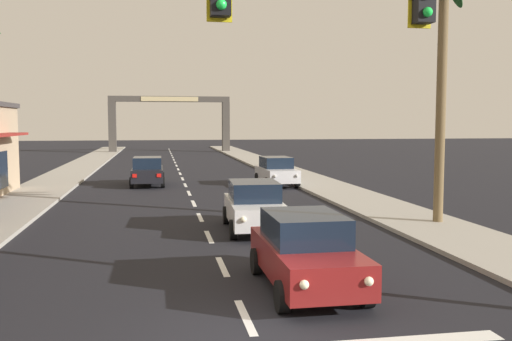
% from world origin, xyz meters
% --- Properties ---
extents(ground_plane, '(220.00, 220.00, 0.00)m').
position_xyz_m(ground_plane, '(0.00, 0.00, 0.00)').
color(ground_plane, black).
extents(sidewalk_right, '(3.20, 110.00, 0.14)m').
position_xyz_m(sidewalk_right, '(7.80, 20.00, 0.07)').
color(sidewalk_right, '#9E998E').
rests_on(sidewalk_right, ground).
extents(sidewalk_left, '(3.20, 110.00, 0.14)m').
position_xyz_m(sidewalk_left, '(-7.80, 20.00, 0.07)').
color(sidewalk_left, '#9E998E').
rests_on(sidewalk_left, ground).
extents(lane_markings, '(4.28, 89.69, 0.01)m').
position_xyz_m(lane_markings, '(0.41, 20.92, 0.00)').
color(lane_markings, silver).
rests_on(lane_markings, ground).
extents(traffic_signal_mast, '(10.63, 0.41, 7.28)m').
position_xyz_m(traffic_signal_mast, '(3.15, -0.06, 5.17)').
color(traffic_signal_mast, '#2D2D33').
rests_on(traffic_signal_mast, ground).
extents(sedan_lead_at_stop_bar, '(1.95, 4.45, 1.68)m').
position_xyz_m(sedan_lead_at_stop_bar, '(1.60, 2.65, 0.85)').
color(sedan_lead_at_stop_bar, maroon).
rests_on(sedan_lead_at_stop_bar, ground).
extents(sedan_third_in_queue, '(2.10, 4.51, 1.68)m').
position_xyz_m(sedan_third_in_queue, '(1.65, 9.55, 0.85)').
color(sedan_third_in_queue, silver).
rests_on(sedan_third_in_queue, ground).
extents(sedan_oncoming_far, '(1.96, 4.46, 1.68)m').
position_xyz_m(sedan_oncoming_far, '(-2.18, 24.20, 0.85)').
color(sedan_oncoming_far, black).
rests_on(sedan_oncoming_far, ground).
extents(sedan_parked_nearest_kerb, '(2.03, 4.48, 1.68)m').
position_xyz_m(sedan_parked_nearest_kerb, '(5.28, 22.87, 0.85)').
color(sedan_parked_nearest_kerb, silver).
rests_on(sedan_parked_nearest_kerb, ground).
extents(palm_right_second, '(3.87, 3.88, 9.26)m').
position_xyz_m(palm_right_second, '(8.33, 9.32, 6.66)').
color(palm_right_second, brown).
rests_on(palm_right_second, ground).
extents(town_gateway_arch, '(14.77, 0.90, 6.91)m').
position_xyz_m(town_gateway_arch, '(0.00, 61.01, 4.46)').
color(town_gateway_arch, '#423D38').
rests_on(town_gateway_arch, ground).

